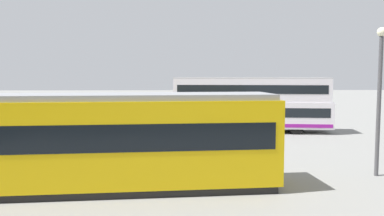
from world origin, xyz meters
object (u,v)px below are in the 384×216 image
(tram_yellow, at_px, (54,141))
(info_sign, at_px, (45,125))
(street_lamp, at_px, (380,88))
(double_decker_bus, at_px, (250,104))
(pedestrian_near_railing, at_px, (174,138))

(tram_yellow, relative_size, info_sign, 6.70)
(info_sign, xyz_separation_m, street_lamp, (-14.28, 3.54, 1.85))
(double_decker_bus, height_order, street_lamp, street_lamp)
(tram_yellow, bearing_deg, street_lamp, -172.11)
(info_sign, bearing_deg, street_lamp, 166.08)
(tram_yellow, bearing_deg, double_decker_bus, -123.58)
(double_decker_bus, height_order, pedestrian_near_railing, double_decker_bus)
(pedestrian_near_railing, relative_size, street_lamp, 0.30)
(double_decker_bus, relative_size, info_sign, 4.83)
(tram_yellow, height_order, street_lamp, street_lamp)
(double_decker_bus, relative_size, tram_yellow, 0.72)
(double_decker_bus, distance_m, info_sign, 14.45)
(info_sign, bearing_deg, tram_yellow, 111.91)
(double_decker_bus, relative_size, street_lamp, 1.92)
(pedestrian_near_railing, xyz_separation_m, street_lamp, (-8.14, 3.32, 2.48))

